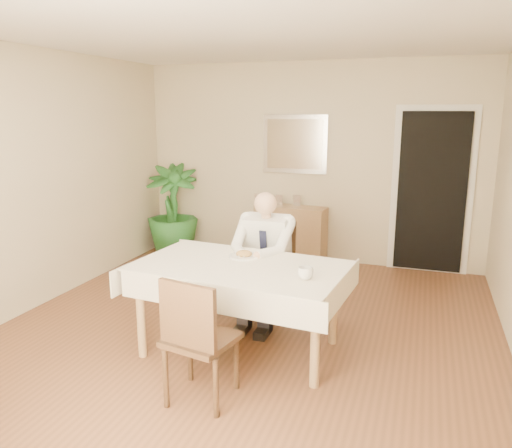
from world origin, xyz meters
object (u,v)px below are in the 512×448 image
(chair_far, at_px, (271,262))
(sideboard, at_px, (290,234))
(chair_near, at_px, (196,335))
(coffee_mug, at_px, (305,273))
(potted_palm, at_px, (172,210))
(dining_table, at_px, (240,275))
(seated_man, at_px, (262,253))

(chair_far, relative_size, sideboard, 0.98)
(chair_near, height_order, coffee_mug, chair_near)
(chair_far, distance_m, potted_palm, 2.46)
(dining_table, relative_size, sideboard, 1.93)
(chair_near, xyz_separation_m, coffee_mug, (0.59, 0.68, 0.28))
(coffee_mug, distance_m, potted_palm, 3.61)
(coffee_mug, bearing_deg, chair_near, -130.91)
(dining_table, relative_size, potted_palm, 1.44)
(sideboard, bearing_deg, chair_near, -79.83)
(potted_palm, bearing_deg, chair_near, -59.59)
(seated_man, relative_size, sideboard, 1.33)
(dining_table, distance_m, coffee_mug, 0.63)
(dining_table, relative_size, chair_near, 1.98)
(chair_far, distance_m, seated_man, 0.34)
(dining_table, xyz_separation_m, chair_far, (-0.00, 0.88, -0.15))
(sideboard, height_order, potted_palm, potted_palm)
(sideboard, bearing_deg, chair_far, -75.61)
(seated_man, relative_size, potted_palm, 0.99)
(chair_near, distance_m, potted_palm, 3.79)
(chair_far, bearing_deg, dining_table, -95.54)
(coffee_mug, height_order, potted_palm, potted_palm)
(chair_near, distance_m, sideboard, 3.47)
(chair_far, relative_size, potted_palm, 0.72)
(seated_man, height_order, coffee_mug, seated_man)
(sideboard, bearing_deg, seated_man, -76.83)
(coffee_mug, xyz_separation_m, sideboard, (-0.85, 2.78, -0.42))
(chair_far, xyz_separation_m, potted_palm, (-1.91, 1.54, 0.12))
(potted_palm, bearing_deg, chair_far, -38.79)
(chair_far, height_order, sideboard, chair_far)
(dining_table, height_order, coffee_mug, coffee_mug)
(sideboard, relative_size, potted_palm, 0.74)
(dining_table, distance_m, potted_palm, 3.09)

